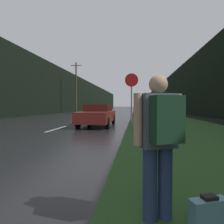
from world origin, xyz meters
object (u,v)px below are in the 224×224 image
(stop_sign, at_px, (131,96))
(hitchhiker_with_backpack, at_px, (159,138))
(car_passing_near, at_px, (98,115))
(suitcase, at_px, (209,213))

(stop_sign, relative_size, hitchhiker_with_backpack, 1.82)
(stop_sign, height_order, car_passing_near, stop_sign)
(car_passing_near, bearing_deg, stop_sign, 135.78)
(suitcase, bearing_deg, hitchhiker_with_backpack, 157.06)
(stop_sign, distance_m, hitchhiker_with_backpack, 8.19)
(car_passing_near, bearing_deg, hitchhiker_with_backpack, 104.41)
(hitchhiker_with_backpack, xyz_separation_m, suitcase, (0.51, -0.03, -0.77))
(suitcase, relative_size, car_passing_near, 0.09)
(hitchhiker_with_backpack, bearing_deg, car_passing_near, 84.61)
(hitchhiker_with_backpack, relative_size, car_passing_near, 0.34)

